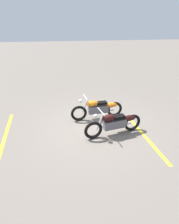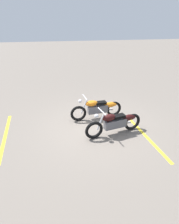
% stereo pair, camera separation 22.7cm
% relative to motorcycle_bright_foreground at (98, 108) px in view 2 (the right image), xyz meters
% --- Properties ---
extents(ground_plane, '(60.00, 60.00, 0.00)m').
position_rel_motorcycle_bright_foreground_xyz_m(ground_plane, '(0.19, 0.65, -0.46)').
color(ground_plane, slate).
extents(motorcycle_bright_foreground, '(2.23, 0.64, 1.04)m').
position_rel_motorcycle_bright_foreground_xyz_m(motorcycle_bright_foreground, '(0.00, 0.00, 0.00)').
color(motorcycle_bright_foreground, black).
rests_on(motorcycle_bright_foreground, ground).
extents(motorcycle_dark_foreground, '(2.21, 0.75, 1.04)m').
position_rel_motorcycle_bright_foreground_xyz_m(motorcycle_dark_foreground, '(-0.37, 1.28, 0.00)').
color(motorcycle_dark_foreground, black).
rests_on(motorcycle_dark_foreground, ground).
extents(parking_stripe_near, '(0.39, 3.20, 0.01)m').
position_rel_motorcycle_bright_foreground_xyz_m(parking_stripe_near, '(-1.42, 1.60, -0.46)').
color(parking_stripe_near, yellow).
rests_on(parking_stripe_near, ground).
extents(parking_stripe_mid, '(0.39, 3.20, 0.01)m').
position_rel_motorcycle_bright_foreground_xyz_m(parking_stripe_mid, '(3.61, 0.75, -0.46)').
color(parking_stripe_mid, yellow).
rests_on(parking_stripe_mid, ground).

